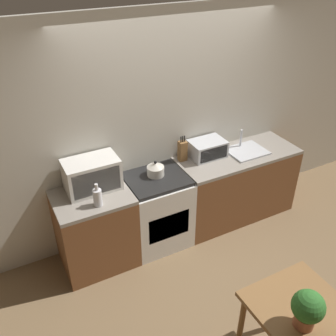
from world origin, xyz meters
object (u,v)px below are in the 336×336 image
(stove_range, at_px, (157,210))
(kettle, at_px, (156,169))
(bottle, at_px, (98,197))
(dining_table, at_px, (300,318))
(toaster_oven, at_px, (207,149))
(microwave, at_px, (92,175))

(stove_range, relative_size, kettle, 4.73)
(bottle, distance_m, dining_table, 2.05)
(bottle, height_order, toaster_oven, bottle)
(bottle, height_order, dining_table, bottle)
(microwave, distance_m, bottle, 0.31)
(toaster_oven, bearing_deg, microwave, -179.21)
(stove_range, xyz_separation_m, bottle, (-0.72, -0.18, 0.55))
(dining_table, bearing_deg, kettle, 98.06)
(stove_range, distance_m, microwave, 0.92)
(stove_range, height_order, microwave, microwave)
(stove_range, xyz_separation_m, toaster_oven, (0.74, 0.14, 0.55))
(stove_range, height_order, dining_table, stove_range)
(toaster_oven, bearing_deg, dining_table, -102.27)
(kettle, height_order, toaster_oven, toaster_oven)
(stove_range, relative_size, microwave, 1.63)
(bottle, bearing_deg, kettle, 17.09)
(kettle, relative_size, dining_table, 0.26)
(kettle, xyz_separation_m, dining_table, (0.28, -1.97, -0.35))
(microwave, relative_size, toaster_oven, 1.33)
(stove_range, xyz_separation_m, microwave, (-0.67, 0.12, 0.62))
(bottle, bearing_deg, microwave, 81.00)
(kettle, xyz_separation_m, microwave, (-0.69, 0.07, 0.09))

